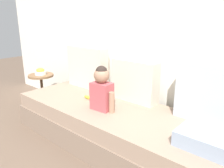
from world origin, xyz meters
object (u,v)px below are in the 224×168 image
at_px(fruit_bowl, 40,72).
at_px(couch, 116,127).
at_px(throw_pillow_center, 135,81).
at_px(throw_pillow_right, 206,93).
at_px(throw_pillow_left, 87,67).
at_px(banana, 90,98).
at_px(side_table, 41,82).
at_px(toddler, 102,89).
at_px(folded_blanket, 207,140).

bearing_deg(fruit_bowl, couch, -5.02).
bearing_deg(throw_pillow_center, throw_pillow_right, 0.00).
height_order(throw_pillow_left, banana, throw_pillow_left).
distance_m(throw_pillow_center, side_table, 1.62).
relative_size(couch, throw_pillow_right, 4.77).
height_order(toddler, fruit_bowl, toddler).
distance_m(couch, folded_blanket, 0.97).
height_order(throw_pillow_center, banana, throw_pillow_center).
distance_m(throw_pillow_center, fruit_bowl, 1.60).
height_order(throw_pillow_left, throw_pillow_right, throw_pillow_left).
bearing_deg(throw_pillow_left, folded_blanket, -14.14).
relative_size(throw_pillow_right, banana, 2.97).
bearing_deg(toddler, folded_blanket, -0.54).
relative_size(throw_pillow_center, banana, 3.07).
bearing_deg(folded_blanket, banana, 174.94).
bearing_deg(toddler, throw_pillow_right, 25.84).
bearing_deg(banana, throw_pillow_left, 139.49).
relative_size(couch, folded_blanket, 6.01).
bearing_deg(banana, side_table, 173.92).
bearing_deg(couch, throw_pillow_center, 90.00).
bearing_deg(folded_blanket, couch, 173.57).
distance_m(toddler, fruit_bowl, 1.51).
distance_m(folded_blanket, side_table, 2.53).
xyz_separation_m(side_table, fruit_bowl, (0.00, 0.00, 0.15)).
relative_size(throw_pillow_left, banana, 3.47).
relative_size(couch, side_table, 5.14).
height_order(couch, folded_blanket, folded_blanket).
bearing_deg(fruit_bowl, folded_blanket, -5.54).
distance_m(throw_pillow_left, folded_blanket, 1.73).
relative_size(couch, throw_pillow_center, 4.61).
xyz_separation_m(folded_blanket, fruit_bowl, (-2.51, 0.24, 0.04)).
bearing_deg(throw_pillow_right, folded_blanket, -67.16).
distance_m(couch, throw_pillow_right, 0.93).
bearing_deg(toddler, throw_pillow_left, 147.45).
xyz_separation_m(couch, throw_pillow_right, (0.75, 0.32, 0.46)).
bearing_deg(couch, banana, 178.22).
bearing_deg(fruit_bowl, throw_pillow_center, 6.35).
bearing_deg(throw_pillow_right, throw_pillow_left, 180.00).
height_order(couch, throw_pillow_center, throw_pillow_center).
height_order(couch, throw_pillow_left, throw_pillow_left).
height_order(throw_pillow_center, toddler, throw_pillow_center).
distance_m(throw_pillow_center, toddler, 0.42).
relative_size(banana, fruit_bowl, 1.00).
bearing_deg(side_table, throw_pillow_right, 4.33).
height_order(couch, side_table, side_table).
height_order(toddler, banana, toddler).
bearing_deg(banana, throw_pillow_right, 15.00).
bearing_deg(side_table, throw_pillow_center, 6.35).
height_order(throw_pillow_center, side_table, throw_pillow_center).
distance_m(throw_pillow_left, throw_pillow_center, 0.75).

